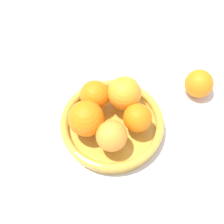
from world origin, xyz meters
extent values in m
plane|color=silver|center=(0.00, 0.00, 0.00)|extent=(4.00, 4.00, 0.00)
cylinder|color=gold|center=(0.00, 0.00, 0.01)|extent=(0.24, 0.24, 0.02)
torus|color=gold|center=(0.00, 0.00, 0.03)|extent=(0.25, 0.25, 0.02)
sphere|color=orange|center=(0.05, 0.03, 0.07)|extent=(0.07, 0.07, 0.07)
sphere|color=orange|center=(-0.01, 0.06, 0.08)|extent=(0.08, 0.08, 0.08)
sphere|color=orange|center=(-0.06, 0.01, 0.08)|extent=(0.07, 0.07, 0.07)
sphere|color=orange|center=(-0.03, -0.05, 0.08)|extent=(0.08, 0.08, 0.08)
sphere|color=orange|center=(0.04, -0.04, 0.07)|extent=(0.07, 0.07, 0.07)
sphere|color=orange|center=(0.08, 0.23, 0.04)|extent=(0.07, 0.07, 0.07)
cube|color=silver|center=(-0.22, 0.21, 0.00)|extent=(0.17, 0.17, 0.01)
camera|label=1|loc=(0.26, -0.26, 0.68)|focal=50.00mm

